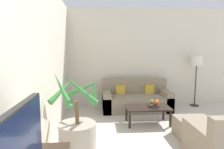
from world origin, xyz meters
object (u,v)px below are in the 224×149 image
(potted_palm, at_px, (77,128))
(ottoman, at_px, (194,128))
(fruit_bowl, at_px, (154,105))
(apple_red, at_px, (155,103))
(sofa_loveseat, at_px, (136,100))
(armchair, at_px, (224,145))
(floor_lamp, at_px, (197,64))
(coffee_table, at_px, (148,109))
(orange_fruit, at_px, (157,102))
(apple_green, at_px, (152,101))

(potted_palm, xyz_separation_m, ottoman, (2.05, 0.26, -0.17))
(fruit_bowl, xyz_separation_m, apple_red, (0.00, -0.07, 0.07))
(sofa_loveseat, distance_m, armchair, 2.67)
(sofa_loveseat, distance_m, apple_red, 1.11)
(sofa_loveseat, height_order, fruit_bowl, sofa_loveseat)
(potted_palm, relative_size, floor_lamp, 0.91)
(armchair, bearing_deg, sofa_loveseat, 106.13)
(sofa_loveseat, xyz_separation_m, coffee_table, (0.05, -1.01, 0.06))
(apple_red, bearing_deg, floor_lamp, 40.27)
(potted_palm, height_order, floor_lamp, floor_lamp)
(sofa_loveseat, relative_size, floor_lamp, 1.25)
(floor_lamp, bearing_deg, potted_palm, -143.88)
(floor_lamp, bearing_deg, orange_fruit, -140.01)
(orange_fruit, bearing_deg, ottoman, -57.55)
(potted_palm, distance_m, sofa_loveseat, 2.41)
(apple_red, bearing_deg, coffee_table, 152.76)
(armchair, bearing_deg, fruit_bowl, 109.64)
(ottoman, bearing_deg, orange_fruit, 122.45)
(fruit_bowl, bearing_deg, armchair, -70.36)
(fruit_bowl, bearing_deg, ottoman, -54.35)
(floor_lamp, bearing_deg, apple_green, -143.35)
(floor_lamp, height_order, coffee_table, floor_lamp)
(potted_palm, distance_m, apple_green, 1.83)
(fruit_bowl, height_order, armchair, armchair)
(apple_red, height_order, ottoman, apple_red)
(sofa_loveseat, relative_size, apple_green, 21.71)
(sofa_loveseat, distance_m, ottoman, 1.89)
(coffee_table, bearing_deg, apple_red, -27.24)
(coffee_table, relative_size, apple_red, 11.89)
(sofa_loveseat, height_order, armchair, sofa_loveseat)
(apple_red, height_order, apple_green, apple_green)
(potted_palm, distance_m, fruit_bowl, 1.82)
(coffee_table, height_order, apple_red, apple_red)
(coffee_table, xyz_separation_m, ottoman, (0.66, -0.74, -0.14))
(coffee_table, height_order, fruit_bowl, fruit_bowl)
(ottoman, bearing_deg, fruit_bowl, 125.65)
(apple_green, height_order, armchair, armchair)
(fruit_bowl, xyz_separation_m, armchair, (0.56, -1.56, -0.14))
(orange_fruit, bearing_deg, coffee_table, 179.41)
(apple_green, xyz_separation_m, armchair, (0.59, -1.62, -0.21))
(sofa_loveseat, relative_size, ottoman, 2.81)
(floor_lamp, relative_size, ottoman, 2.25)
(sofa_loveseat, height_order, apple_red, sofa_loveseat)
(coffee_table, height_order, orange_fruit, orange_fruit)
(apple_green, relative_size, ottoman, 0.13)
(potted_palm, distance_m, ottoman, 2.08)
(apple_red, relative_size, ottoman, 0.13)
(apple_red, bearing_deg, sofa_loveseat, 99.79)
(sofa_loveseat, height_order, apple_green, sofa_loveseat)
(coffee_table, distance_m, ottoman, 1.00)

